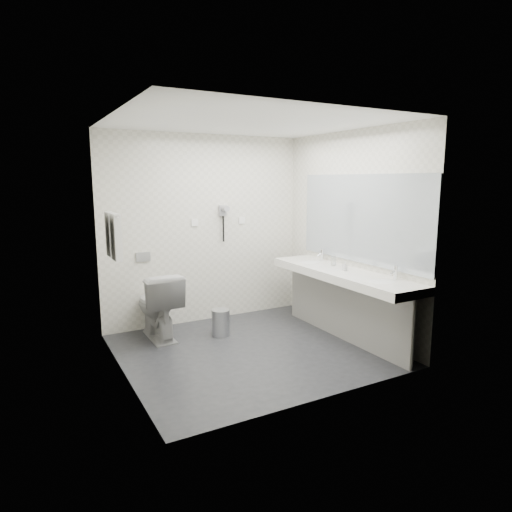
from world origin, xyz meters
TOP-DOWN VIEW (x-y plane):
  - floor at (0.00, 0.00)m, footprint 2.80×2.80m
  - ceiling at (0.00, 0.00)m, footprint 2.80×2.80m
  - wall_back at (0.00, 1.30)m, footprint 2.80×0.00m
  - wall_front at (0.00, -1.30)m, footprint 2.80×0.00m
  - wall_left at (-1.40, 0.00)m, footprint 0.00×2.60m
  - wall_right at (1.40, 0.00)m, footprint 0.00×2.60m
  - vanity_counter at (1.12, -0.20)m, footprint 0.55×2.20m
  - vanity_panel at (1.15, -0.20)m, footprint 0.03×2.15m
  - vanity_post_near at (1.18, -1.24)m, footprint 0.06×0.06m
  - vanity_post_far at (1.18, 0.84)m, footprint 0.06×0.06m
  - mirror at (1.39, -0.20)m, footprint 0.02×2.20m
  - basin_near at (1.12, -0.85)m, footprint 0.40×0.31m
  - basin_far at (1.12, 0.45)m, footprint 0.40×0.31m
  - faucet_near at (1.32, -0.85)m, footprint 0.04×0.04m
  - faucet_far at (1.32, 0.45)m, footprint 0.04×0.04m
  - soap_bottle_a at (1.14, -0.23)m, footprint 0.06×0.06m
  - glass_left at (1.22, 0.09)m, footprint 0.07×0.07m
  - toilet at (-0.80, 0.90)m, footprint 0.47×0.81m
  - flush_plate at (-0.85, 1.29)m, footprint 0.18×0.02m
  - pedal_bin at (-0.10, 0.60)m, footprint 0.27×0.27m
  - bin_lid at (-0.10, 0.60)m, footprint 0.23×0.23m
  - towel_rail at (-1.35, 0.55)m, footprint 0.02×0.62m
  - towel_near at (-1.34, 0.41)m, footprint 0.07×0.24m
  - towel_far at (-1.34, 0.69)m, footprint 0.07×0.24m
  - dryer_cradle at (0.25, 1.27)m, footprint 0.10×0.04m
  - dryer_barrel at (0.25, 1.20)m, footprint 0.08×0.14m
  - dryer_cord at (0.25, 1.26)m, footprint 0.02×0.02m
  - switch_plate_a at (-0.15, 1.29)m, footprint 0.09×0.02m
  - switch_plate_b at (0.55, 1.29)m, footprint 0.09×0.02m

SIDE VIEW (x-z plane):
  - floor at x=0.00m, z-range 0.00..0.00m
  - pedal_bin at x=-0.10m, z-range 0.00..0.32m
  - bin_lid at x=-0.10m, z-range 0.32..0.33m
  - vanity_panel at x=1.15m, z-range 0.00..0.75m
  - vanity_post_near at x=1.18m, z-range 0.00..0.75m
  - vanity_post_far at x=1.18m, z-range 0.00..0.75m
  - toilet at x=-0.80m, z-range 0.00..0.82m
  - vanity_counter at x=1.12m, z-range 0.75..0.85m
  - basin_near at x=1.12m, z-range 0.81..0.86m
  - basin_far at x=1.12m, z-range 0.81..0.86m
  - soap_bottle_a at x=1.14m, z-range 0.85..0.96m
  - glass_left at x=1.22m, z-range 0.85..0.97m
  - faucet_near at x=1.32m, z-range 0.85..1.00m
  - faucet_far at x=1.32m, z-range 0.85..1.00m
  - flush_plate at x=-0.85m, z-range 0.89..1.01m
  - wall_back at x=0.00m, z-range -0.15..2.65m
  - wall_front at x=0.00m, z-range -0.15..2.65m
  - wall_left at x=-1.40m, z-range -0.05..2.55m
  - wall_right at x=1.40m, z-range -0.05..2.55m
  - dryer_cord at x=0.25m, z-range 1.07..1.43m
  - towel_near at x=-1.34m, z-range 1.09..1.57m
  - towel_far at x=-1.34m, z-range 1.09..1.57m
  - switch_plate_a at x=-0.15m, z-range 1.31..1.40m
  - switch_plate_b at x=0.55m, z-range 1.31..1.40m
  - mirror at x=1.39m, z-range 0.92..1.98m
  - dryer_cradle at x=0.25m, z-range 1.43..1.57m
  - dryer_barrel at x=0.25m, z-range 1.49..1.57m
  - towel_rail at x=-1.35m, z-range 1.54..1.56m
  - ceiling at x=0.00m, z-range 2.50..2.50m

